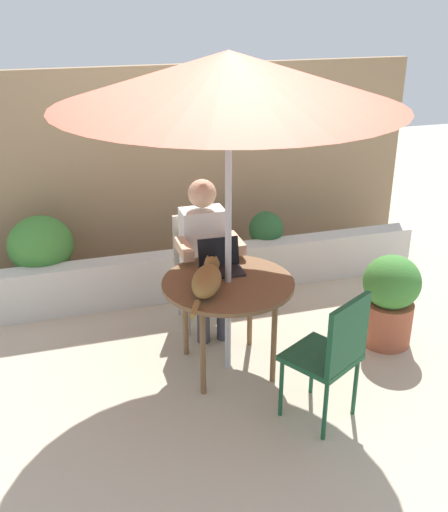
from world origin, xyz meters
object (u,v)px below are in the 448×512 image
cat (207,280)px  potted_plant_by_chair (42,253)px  potted_plant_near_fence (390,298)px  laptop (220,261)px  patio_table (228,290)px  person_seated (205,248)px  chair_occupied (200,260)px  patio_umbrella (229,79)px  chair_empty (333,350)px  potted_plant_corner (266,240)px

cat → potted_plant_by_chair: cat is taller
potted_plant_near_fence → laptop: bearing=169.6°
patio_table → person_seated: 0.62m
patio_table → cat: cat is taller
person_seated → potted_plant_by_chair: bearing=144.8°
chair_occupied → potted_plant_near_fence: (1.29, -0.80, -0.14)m
patio_umbrella → potted_plant_by_chair: bearing=129.7°
chair_empty → potted_plant_corner: (0.36, 2.16, -0.16)m
laptop → cat: (-0.18, -0.31, 0.02)m
patio_umbrella → patio_table: bearing=0.0°
chair_occupied → laptop: laptop is taller
patio_table → laptop: laptop is taller
potted_plant_corner → cat: bearing=-123.4°
patio_umbrella → chair_occupied: patio_umbrella is taller
chair_empty → cat: chair_empty is taller
chair_occupied → laptop: (0.00, -0.57, 0.24)m
patio_table → potted_plant_corner: patio_table is taller
potted_plant_near_fence → potted_plant_by_chair: (-2.54, 1.52, 0.06)m
laptop → potted_plant_near_fence: size_ratio=0.42×
chair_empty → potted_plant_near_fence: 1.14m
potted_plant_near_fence → potted_plant_corner: potted_plant_near_fence is taller
laptop → potted_plant_near_fence: laptop is taller
patio_table → patio_umbrella: bearing=0.0°
patio_umbrella → cat: (-0.18, -0.10, -1.28)m
potted_plant_near_fence → potted_plant_by_chair: potted_plant_by_chair is taller
patio_table → potted_plant_corner: 1.63m
patio_umbrella → chair_empty: bearing=-60.0°
laptop → patio_umbrella: bearing=-91.3°
patio_umbrella → cat: bearing=-151.2°
chair_occupied → laptop: bearing=-89.5°
chair_empty → patio_umbrella: bearing=120.0°
patio_umbrella → potted_plant_corner: 2.34m
potted_plant_by_chair → potted_plant_corner: (2.05, -0.11, -0.08)m
chair_empty → potted_plant_near_fence: chair_empty is taller
potted_plant_near_fence → potted_plant_corner: 1.50m
cat → potted_plant_by_chair: size_ratio=0.76×
patio_umbrella → potted_plant_near_fence: 2.12m
patio_table → potted_plant_near_fence: size_ratio=1.26×
patio_umbrella → cat: size_ratio=3.77×
potted_plant_corner → chair_occupied: bearing=-142.6°
person_seated → laptop: (0.00, -0.41, 0.07)m
patio_table → cat: bearing=-151.2°
chair_occupied → potted_plant_near_fence: chair_occupied is taller
patio_table → patio_umbrella: (0.00, 0.00, 1.43)m
chair_occupied → chair_empty: (0.44, -1.54, 0.00)m
person_seated → potted_plant_corner: 1.16m
chair_occupied → person_seated: person_seated is taller
chair_occupied → potted_plant_corner: size_ratio=1.39×
laptop → potted_plant_by_chair: 1.82m
cat → potted_plant_corner: bearing=56.6°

